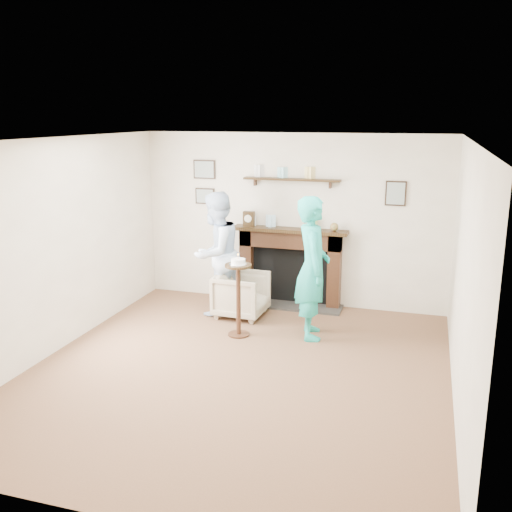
# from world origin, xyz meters

# --- Properties ---
(ground) EXTENTS (5.00, 5.00, 0.00)m
(ground) POSITION_xyz_m (0.00, 0.00, 0.00)
(ground) COLOR brown
(ground) RESTS_ON ground
(room_shell) EXTENTS (4.54, 5.02, 2.52)m
(room_shell) POSITION_xyz_m (-0.00, 0.69, 1.62)
(room_shell) COLOR beige
(room_shell) RESTS_ON ground
(armchair) EXTENTS (0.71, 0.69, 0.62)m
(armchair) POSITION_xyz_m (-0.52, 1.70, 0.00)
(armchair) COLOR #C2AE90
(armchair) RESTS_ON ground
(man) EXTENTS (0.85, 0.98, 1.73)m
(man) POSITION_xyz_m (-0.90, 1.73, 0.00)
(man) COLOR #ABBBD6
(man) RESTS_ON ground
(woman) EXTENTS (0.60, 0.75, 1.80)m
(woman) POSITION_xyz_m (0.56, 1.25, 0.00)
(woman) COLOR #1EAFA3
(woman) RESTS_ON ground
(pedestal_table) EXTENTS (0.34, 0.34, 1.07)m
(pedestal_table) POSITION_xyz_m (-0.33, 1.00, 0.66)
(pedestal_table) COLOR black
(pedestal_table) RESTS_ON ground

